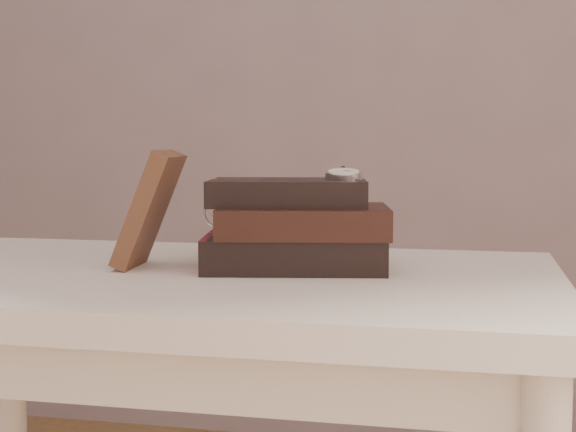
# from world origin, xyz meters

# --- Properties ---
(back_wall) EXTENTS (3.50, 0.02, 2.70)m
(back_wall) POSITION_xyz_m (0.00, 1.75, 1.35)
(back_wall) COLOR gray
(back_wall) RESTS_ON ground
(table) EXTENTS (1.00, 0.60, 0.75)m
(table) POSITION_xyz_m (0.00, 0.35, 0.66)
(table) COLOR silver
(table) RESTS_ON ground
(book_stack) EXTENTS (0.29, 0.22, 0.13)m
(book_stack) POSITION_xyz_m (0.13, 0.40, 0.81)
(book_stack) COLOR black
(book_stack) RESTS_ON table
(journal) EXTENTS (0.10, 0.11, 0.17)m
(journal) POSITION_xyz_m (-0.08, 0.36, 0.83)
(journal) COLOR #3D2317
(journal) RESTS_ON table
(pocket_watch) EXTENTS (0.06, 0.16, 0.02)m
(pocket_watch) POSITION_xyz_m (0.20, 0.40, 0.89)
(pocket_watch) COLOR silver
(pocket_watch) RESTS_ON book_stack
(eyeglasses) EXTENTS (0.13, 0.14, 0.05)m
(eyeglasses) POSITION_xyz_m (0.02, 0.47, 0.82)
(eyeglasses) COLOR silver
(eyeglasses) RESTS_ON book_stack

